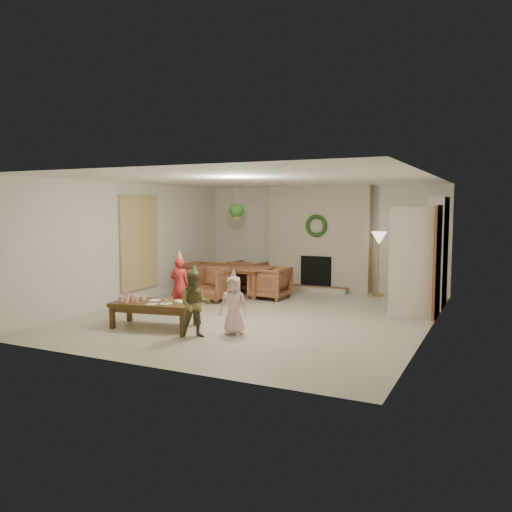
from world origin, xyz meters
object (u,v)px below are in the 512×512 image
Objects in this scene: coffee_table_top at (154,304)px; dining_chair_far at (248,275)px; dining_table at (231,281)px; dining_chair_left at (202,277)px; child_plaid at (195,305)px; child_red at (180,285)px; dining_chair_right at (270,283)px; child_pink at (234,305)px; dining_chair_near at (211,284)px.

dining_chair_far is at bearing 84.53° from coffee_table_top.
coffee_table_top is at bearing 97.15° from dining_chair_far.
dining_chair_left is (-0.80, 0.04, 0.03)m from dining_table.
coffee_table_top is 1.03m from child_plaid.
dining_chair_far reaches higher than coffee_table_top.
child_red is (0.91, -2.25, 0.18)m from dining_chair_left.
child_pink reaches higher than dining_chair_right.
child_pink reaches higher than dining_chair_near.
child_red is at bearing -84.50° from dining_table.
dining_chair_right is 0.56× the size of coffee_table_top.
child_red is 1.89m from child_plaid.
dining_table is 3.37m from coffee_table_top.
dining_chair_left is 0.56× the size of coffee_table_top.
coffee_table_top is at bearing -81.16° from dining_table.
dining_table is 2.34× the size of dining_chair_right.
dining_chair_far is 1.00× the size of dining_chair_left.
dining_chair_left is 4.14m from child_pink.
child_pink is (1.67, -0.98, -0.07)m from child_red.
dining_chair_right is (1.03, 0.75, 0.00)m from dining_chair_near.
dining_chair_left is 1.00× the size of dining_chair_right.
dining_chair_far is at bearing 90.00° from dining_chair_near.
dining_chair_right is 3.25m from child_pink.
dining_chair_near reaches higher than dining_table.
child_pink is at bearing 14.46° from child_plaid.
dining_table is 2.34× the size of dining_chair_near.
child_plaid is at bearing -147.11° from dining_chair_left.
child_pink reaches higher than coffee_table_top.
dining_table is 2.34× the size of dining_chair_left.
dining_table is 2.22m from child_red.
coffee_table_top is at bearing -78.43° from dining_chair_near.
child_plaid is (0.98, -0.29, 0.12)m from coffee_table_top.
dining_chair_left is at bearing 119.36° from child_pink.
child_red reaches higher than coffee_table_top.
dining_chair_near is at bearing 90.00° from dining_chair_far.
dining_chair_left is at bearing -90.00° from dining_chair_right.
child_plaid is 1.11× the size of child_pink.
dining_chair_far and dining_chair_right have the same top height.
dining_table is at bearing -90.00° from dining_chair_left.
coffee_table_top is 1.17m from child_red.
child_plaid is (0.35, -3.60, 0.16)m from dining_chair_right.
dining_chair_right is 0.76× the size of child_plaid.
child_pink is (1.74, -3.99, 0.11)m from dining_chair_far.
dining_chair_right is at bearing -0.00° from dining_table.
dining_chair_left is 2.43m from child_red.
dining_chair_right is at bearing -122.69° from child_red.
dining_chair_left is 1.80m from dining_chair_right.
dining_chair_left is at bearing 98.97° from coffee_table_top.
dining_table is 1.71× the size of child_red.
coffee_table_top is at bearing 131.88° from child_plaid.
dining_chair_far is 1.13m from dining_chair_left.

